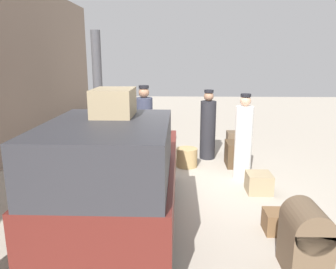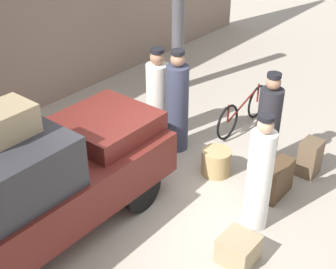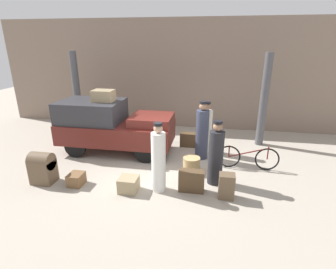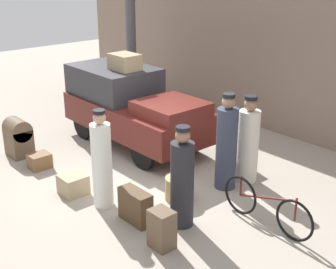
# 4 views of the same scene
# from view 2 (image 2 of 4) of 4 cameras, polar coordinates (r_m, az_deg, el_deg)

# --- Properties ---
(ground_plane) EXTENTS (30.00, 30.00, 0.00)m
(ground_plane) POSITION_cam_2_polar(r_m,az_deg,el_deg) (7.44, 0.23, -7.41)
(ground_plane) COLOR #A89E8E
(canopy_pillar_right) EXTENTS (0.28, 0.28, 3.26)m
(canopy_pillar_right) POSITION_cam_2_polar(r_m,az_deg,el_deg) (10.29, 1.23, 14.00)
(canopy_pillar_right) COLOR #4C4C51
(canopy_pillar_right) RESTS_ON ground
(truck) EXTENTS (3.77, 1.64, 1.74)m
(truck) POSITION_cam_2_polar(r_m,az_deg,el_deg) (6.41, -16.39, -5.51)
(truck) COLOR black
(truck) RESTS_ON ground
(bicycle) EXTENTS (1.79, 0.04, 0.74)m
(bicycle) POSITION_cam_2_polar(r_m,az_deg,el_deg) (9.19, 9.12, 2.84)
(bicycle) COLOR black
(bicycle) RESTS_ON ground
(wicker_basket) EXTENTS (0.49, 0.49, 0.44)m
(wicker_basket) POSITION_cam_2_polar(r_m,az_deg,el_deg) (7.85, 5.90, -3.34)
(wicker_basket) COLOR tan
(wicker_basket) RESTS_ON ground
(porter_lifting_near_truck) EXTENTS (0.36, 0.36, 1.80)m
(porter_lifting_near_truck) POSITION_cam_2_polar(r_m,az_deg,el_deg) (6.52, 11.05, -5.21)
(porter_lifting_near_truck) COLOR white
(porter_lifting_near_truck) RESTS_ON ground
(porter_with_bicycle) EXTENTS (0.41, 0.41, 1.75)m
(porter_with_bicycle) POSITION_cam_2_polar(r_m,az_deg,el_deg) (8.57, -1.27, 4.43)
(porter_with_bicycle) COLOR silver
(porter_with_bicycle) RESTS_ON ground
(porter_standing_middle) EXTENTS (0.39, 0.39, 1.74)m
(porter_standing_middle) POSITION_cam_2_polar(r_m,az_deg,el_deg) (7.83, 12.09, 0.96)
(porter_standing_middle) COLOR #232328
(porter_standing_middle) RESTS_ON ground
(porter_carrying_trunk) EXTENTS (0.40, 0.40, 1.88)m
(porter_carrying_trunk) POSITION_cam_2_polar(r_m,az_deg,el_deg) (8.18, 1.12, 3.57)
(porter_carrying_trunk) COLOR #33384C
(porter_carrying_trunk) RESTS_ON ground
(trunk_umber_medium) EXTENTS (0.37, 0.31, 0.63)m
(trunk_umber_medium) POSITION_cam_2_polar(r_m,az_deg,el_deg) (8.09, 16.91, -2.74)
(trunk_umber_medium) COLOR brown
(trunk_umber_medium) RESTS_ON ground
(suitcase_tan_flat) EXTENTS (0.64, 0.27, 0.57)m
(suitcase_tan_flat) POSITION_cam_2_polar(r_m,az_deg,el_deg) (7.48, 13.14, -5.39)
(suitcase_tan_flat) COLOR #4C3823
(suitcase_tan_flat) RESTS_ON ground
(suitcase_small_leather) EXTENTS (0.65, 0.28, 0.50)m
(suitcase_small_leather) POSITION_cam_2_polar(r_m,az_deg,el_deg) (8.68, -5.59, 0.56)
(suitcase_small_leather) COLOR #4C3823
(suitcase_small_leather) RESTS_ON ground
(trunk_large_brown) EXTENTS (0.47, 0.46, 0.37)m
(trunk_large_brown) POSITION_cam_2_polar(r_m,az_deg,el_deg) (6.36, 8.58, -13.63)
(trunk_large_brown) COLOR #9E8966
(trunk_large_brown) RESTS_ON ground
(trunk_on_truck_roof) EXTENTS (0.68, 0.53, 0.37)m
(trunk_on_truck_roof) POSITION_cam_2_polar(r_m,az_deg,el_deg) (5.81, -19.35, 1.47)
(trunk_on_truck_roof) COLOR #9E8966
(trunk_on_truck_roof) RESTS_ON truck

